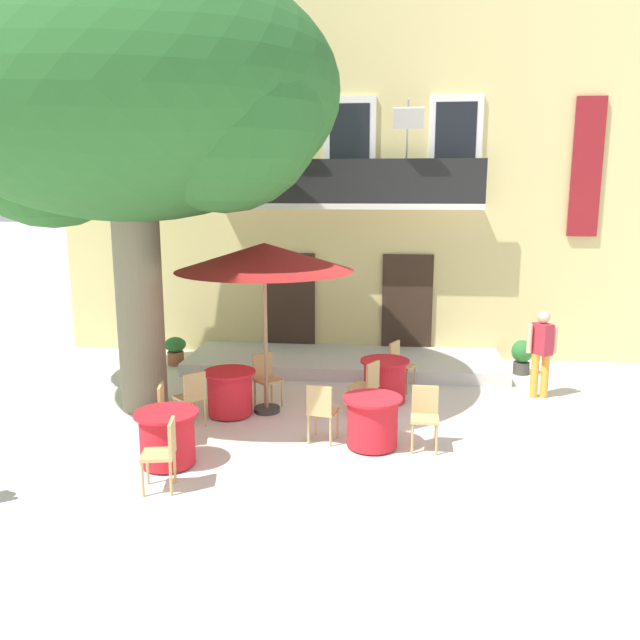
# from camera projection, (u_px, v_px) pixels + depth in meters

# --- Properties ---
(ground_plane) EXTENTS (120.00, 120.00, 0.00)m
(ground_plane) POSITION_uv_depth(u_px,v_px,m) (324.00, 438.00, 9.75)
(ground_plane) COLOR silver
(building_facade) EXTENTS (13.00, 5.09, 7.50)m
(building_facade) POSITION_uv_depth(u_px,v_px,m) (355.00, 187.00, 15.81)
(building_facade) COLOR #DBC67F
(building_facade) RESTS_ON ground
(entrance_step_platform) EXTENTS (6.52, 2.09, 0.25)m
(entrance_step_platform) POSITION_uv_depth(u_px,v_px,m) (344.00, 362.00, 13.58)
(entrance_step_platform) COLOR silver
(entrance_step_platform) RESTS_ON ground
(plane_tree) EXTENTS (6.84, 6.00, 7.18)m
(plane_tree) POSITION_uv_depth(u_px,v_px,m) (124.00, 103.00, 10.16)
(plane_tree) COLOR #7F755B
(plane_tree) RESTS_ON ground
(cafe_table_near_tree) EXTENTS (0.86, 0.86, 0.76)m
(cafe_table_near_tree) POSITION_uv_depth(u_px,v_px,m) (230.00, 392.00, 10.68)
(cafe_table_near_tree) COLOR red
(cafe_table_near_tree) RESTS_ON ground
(cafe_chair_near_tree_0) EXTENTS (0.57, 0.57, 0.91)m
(cafe_chair_near_tree_0) POSITION_uv_depth(u_px,v_px,m) (266.00, 376.00, 11.15)
(cafe_chair_near_tree_0) COLOR tan
(cafe_chair_near_tree_0) RESTS_ON ground
(cafe_chair_near_tree_1) EXTENTS (0.57, 0.57, 0.91)m
(cafe_chair_near_tree_1) POSITION_uv_depth(u_px,v_px,m) (192.00, 395.00, 10.12)
(cafe_chair_near_tree_1) COLOR tan
(cafe_chair_near_tree_1) RESTS_ON ground
(cafe_table_middle) EXTENTS (0.86, 0.86, 0.76)m
(cafe_table_middle) POSITION_uv_depth(u_px,v_px,m) (372.00, 421.00, 9.35)
(cafe_table_middle) COLOR red
(cafe_table_middle) RESTS_ON ground
(cafe_chair_middle_0) EXTENTS (0.47, 0.47, 0.91)m
(cafe_chair_middle_0) POSITION_uv_depth(u_px,v_px,m) (321.00, 409.00, 9.48)
(cafe_chair_middle_0) COLOR tan
(cafe_chair_middle_0) RESTS_ON ground
(cafe_chair_middle_1) EXTENTS (0.41, 0.41, 0.91)m
(cafe_chair_middle_1) POSITION_uv_depth(u_px,v_px,m) (425.00, 413.00, 9.29)
(cafe_chair_middle_1) COLOR tan
(cafe_chair_middle_1) RESTS_ON ground
(cafe_table_front) EXTENTS (0.86, 0.86, 0.76)m
(cafe_table_front) POSITION_uv_depth(u_px,v_px,m) (385.00, 380.00, 11.37)
(cafe_table_front) COLOR red
(cafe_table_front) RESTS_ON ground
(cafe_chair_front_0) EXTENTS (0.54, 0.54, 0.91)m
(cafe_chair_front_0) POSITION_uv_depth(u_px,v_px,m) (367.00, 384.00, 10.69)
(cafe_chair_front_0) COLOR tan
(cafe_chair_front_0) RESTS_ON ground
(cafe_chair_front_1) EXTENTS (0.53, 0.53, 0.91)m
(cafe_chair_front_1) POSITION_uv_depth(u_px,v_px,m) (399.00, 362.00, 12.00)
(cafe_chair_front_1) COLOR tan
(cafe_chair_front_1) RESTS_ON ground
(cafe_table_far_side) EXTENTS (0.86, 0.86, 0.76)m
(cafe_table_far_side) POSITION_uv_depth(u_px,v_px,m) (167.00, 438.00, 8.74)
(cafe_table_far_side) COLOR red
(cafe_table_far_side) RESTS_ON ground
(cafe_chair_far_side_0) EXTENTS (0.47, 0.47, 0.91)m
(cafe_chair_far_side_0) POSITION_uv_depth(u_px,v_px,m) (164.00, 450.00, 7.99)
(cafe_chair_far_side_0) COLOR tan
(cafe_chair_far_side_0) RESTS_ON ground
(cafe_chair_far_side_1) EXTENTS (0.47, 0.47, 0.91)m
(cafe_chair_far_side_1) POSITION_uv_depth(u_px,v_px,m) (169.00, 410.00, 9.44)
(cafe_chair_far_side_1) COLOR tan
(cafe_chair_far_side_1) RESTS_ON ground
(cafe_umbrella) EXTENTS (2.90, 2.90, 2.85)m
(cafe_umbrella) POSITION_uv_depth(u_px,v_px,m) (264.00, 258.00, 10.39)
(cafe_umbrella) COLOR #997A56
(cafe_umbrella) RESTS_ON ground
(ground_planter_left) EXTENTS (0.45, 0.45, 0.60)m
(ground_planter_left) POSITION_uv_depth(u_px,v_px,m) (175.00, 349.00, 13.77)
(ground_planter_left) COLOR #995638
(ground_planter_left) RESTS_ON ground
(ground_planter_right) EXTENTS (0.42, 0.42, 0.70)m
(ground_planter_right) POSITION_uv_depth(u_px,v_px,m) (522.00, 355.00, 13.07)
(ground_planter_right) COLOR #47423D
(ground_planter_right) RESTS_ON ground
(pedestrian_near_entrance) EXTENTS (0.53, 0.40, 1.59)m
(pedestrian_near_entrance) POSITION_uv_depth(u_px,v_px,m) (542.00, 349.00, 11.49)
(pedestrian_near_entrance) COLOR gold
(pedestrian_near_entrance) RESTS_ON ground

